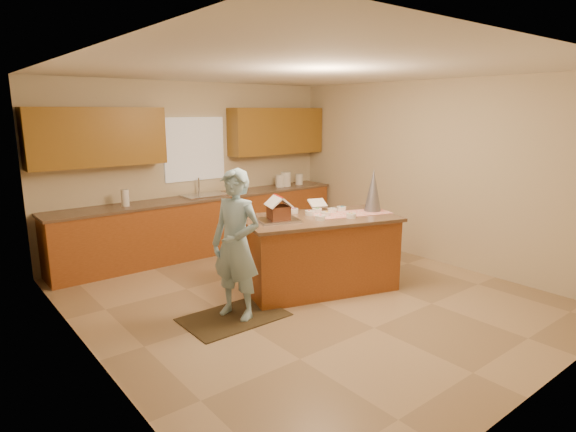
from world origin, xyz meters
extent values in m
plane|color=tan|center=(0.00, 0.00, 0.00)|extent=(5.50, 5.50, 0.00)
plane|color=silver|center=(0.00, 0.00, 2.70)|extent=(5.50, 5.50, 0.00)
plane|color=beige|center=(0.00, 2.75, 1.35)|extent=(5.50, 5.50, 0.00)
plane|color=beige|center=(0.00, -2.75, 1.35)|extent=(5.50, 5.50, 0.00)
plane|color=beige|center=(-2.50, 0.00, 1.35)|extent=(5.50, 5.50, 0.00)
plane|color=beige|center=(2.50, 0.00, 1.35)|extent=(5.50, 5.50, 0.00)
plane|color=gray|center=(-2.48, -0.80, 1.25)|extent=(0.00, 2.50, 2.50)
cube|color=white|center=(0.00, 2.72, 1.65)|extent=(1.05, 0.03, 1.00)
cube|color=#974E1F|center=(0.00, 2.45, 0.44)|extent=(4.80, 0.60, 0.88)
cube|color=brown|center=(0.00, 2.45, 0.90)|extent=(4.85, 0.63, 0.04)
cube|color=#9A6721|center=(-1.55, 2.57, 1.90)|extent=(1.85, 0.35, 0.80)
cube|color=#9A6721|center=(1.55, 2.57, 1.90)|extent=(1.85, 0.35, 0.80)
cube|color=silver|center=(0.00, 2.45, 0.89)|extent=(0.70, 0.45, 0.12)
cylinder|color=silver|center=(0.00, 2.63, 1.06)|extent=(0.03, 0.03, 0.28)
cube|color=#974E1F|center=(0.33, 0.11, 0.45)|extent=(2.05, 1.44, 0.91)
cube|color=brown|center=(0.33, 0.11, 0.93)|extent=(2.15, 1.54, 0.04)
cube|color=red|center=(0.77, -0.03, 0.95)|extent=(1.09, 0.66, 0.01)
cube|color=silver|center=(-0.22, 0.23, 0.96)|extent=(0.56, 0.48, 0.03)
cube|color=white|center=(0.60, 0.44, 1.04)|extent=(0.27, 0.24, 0.10)
cone|color=#A2A1AD|center=(1.11, -0.08, 1.23)|extent=(0.28, 0.28, 0.57)
cube|color=black|center=(-1.02, 0.02, 0.01)|extent=(1.12, 0.73, 0.01)
imported|color=#94BFD2|center=(-0.97, 0.02, 0.83)|extent=(0.58, 0.70, 1.65)
cylinder|color=white|center=(1.52, 2.45, 1.03)|extent=(0.16, 0.16, 0.22)
cylinder|color=white|center=(1.66, 2.45, 1.05)|extent=(0.18, 0.18, 0.26)
cylinder|color=white|center=(1.97, 2.45, 1.02)|extent=(0.14, 0.14, 0.20)
cylinder|color=white|center=(-1.27, 2.45, 1.04)|extent=(0.11, 0.11, 0.24)
cube|color=#622D19|center=(-0.22, 0.23, 1.06)|extent=(0.29, 0.30, 0.16)
cube|color=white|center=(-0.29, 0.25, 1.19)|extent=(0.23, 0.32, 0.13)
cube|color=white|center=(-0.16, 0.21, 1.19)|extent=(0.23, 0.32, 0.13)
cylinder|color=red|center=(-0.22, 0.23, 1.25)|extent=(0.11, 0.28, 0.02)
cylinder|color=gold|center=(0.60, -0.19, 0.98)|extent=(0.12, 0.12, 0.06)
cylinder|color=teal|center=(0.80, 0.19, 0.98)|extent=(0.12, 0.12, 0.06)
cylinder|color=pink|center=(0.22, -0.03, 0.98)|extent=(0.12, 0.12, 0.06)
cylinder|color=yellow|center=(0.42, 0.08, 0.98)|extent=(0.12, 0.12, 0.06)
cylinder|color=white|center=(0.63, 0.18, 0.98)|extent=(0.12, 0.12, 0.06)
cylinder|color=#913079|center=(0.23, 0.49, 0.98)|extent=(0.12, 0.12, 0.06)
cylinder|color=red|center=(0.30, 0.26, 0.98)|extent=(0.12, 0.12, 0.06)
cylinder|color=green|center=(0.47, 0.29, 0.98)|extent=(0.12, 0.12, 0.06)
camera|label=1|loc=(-3.63, -4.19, 2.25)|focal=29.59mm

